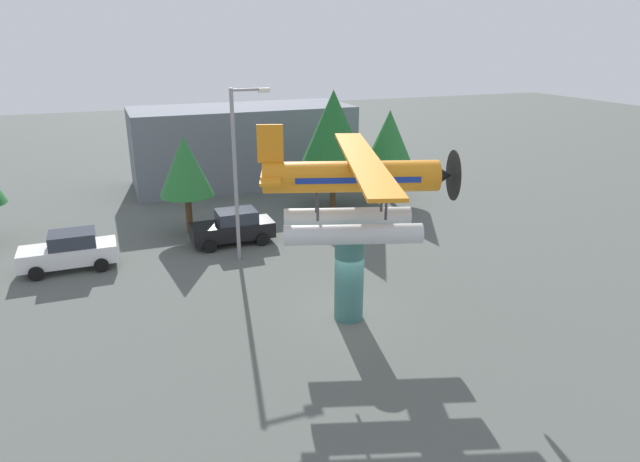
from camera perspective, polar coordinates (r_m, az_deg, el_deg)
The scene contains 10 objects.
ground_plane at distance 21.82m, azimuth 2.90°, elevation -8.75°, with size 140.00×140.00×0.00m, color #515651.
display_pedestal at distance 21.08m, azimuth 2.97°, elevation -4.68°, with size 1.10×1.10×3.39m, color #386B66.
floatplane_monument at distance 19.97m, azimuth 3.51°, elevation 4.19°, with size 7.20×10.23×4.00m.
car_near_white at distance 28.25m, azimuth -24.08°, elevation -1.85°, with size 4.20×2.02×1.76m.
car_mid_black at distance 29.34m, azimuth -8.79°, elevation 0.41°, with size 4.20×2.02×1.76m.
streetlight_primary at distance 26.19m, azimuth -8.24°, elevation 6.77°, with size 1.84×0.28×8.06m.
storefront_building at distance 41.33m, azimuth -7.83°, elevation 8.62°, with size 15.40×6.32×5.50m, color slate.
tree_east at distance 30.68m, azimuth -13.53°, elevation 6.37°, with size 2.87×2.87×5.31m.
tree_center_back at distance 34.17m, azimuth 1.36°, elevation 9.98°, with size 4.49×4.49×7.25m.
tree_far_east at distance 36.66m, azimuth 7.04°, elevation 9.27°, with size 3.24×3.24×5.80m.
Camera 1 is at (-8.01, -17.54, 10.23)m, focal length 31.53 mm.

